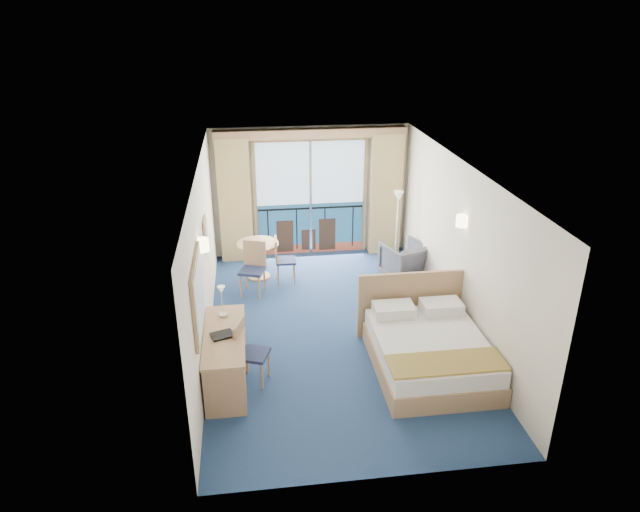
{
  "coord_description": "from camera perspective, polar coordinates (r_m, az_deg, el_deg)",
  "views": [
    {
      "loc": [
        -1.29,
        -7.98,
        4.86
      ],
      "look_at": [
        -0.2,
        0.2,
        1.23
      ],
      "focal_mm": 32.0,
      "sensor_mm": 36.0,
      "label": 1
    }
  ],
  "objects": [
    {
      "name": "folder",
      "position": [
        7.89,
        -9.75,
        -7.79
      ],
      "size": [
        0.35,
        0.31,
        0.03
      ],
      "primitive_type": "cube",
      "rotation": [
        0.0,
        0.0,
        0.32
      ],
      "color": "black",
      "rests_on": "desk"
    },
    {
      "name": "round_table",
      "position": [
        11.0,
        -6.22,
        0.47
      ],
      "size": [
        0.8,
        0.8,
        0.72
      ],
      "color": "tan",
      "rests_on": "ground"
    },
    {
      "name": "floor_lamp",
      "position": [
        11.37,
        7.79,
        4.6
      ],
      "size": [
        0.21,
        0.21,
        1.55
      ],
      "color": "silver",
      "rests_on": "ground"
    },
    {
      "name": "nightstand",
      "position": [
        9.86,
        11.34,
        -4.32
      ],
      "size": [
        0.46,
        0.44,
        0.6
      ],
      "primitive_type": "cube",
      "color": "#9C7153",
      "rests_on": "ground"
    },
    {
      "name": "armchair",
      "position": [
        11.12,
        8.45,
        -0.45
      ],
      "size": [
        0.98,
        1.0,
        0.71
      ],
      "primitive_type": "imported",
      "rotation": [
        0.0,
        0.0,
        3.5
      ],
      "color": "#3F444D",
      "rests_on": "ground"
    },
    {
      "name": "floor",
      "position": [
        9.43,
        1.4,
        -7.31
      ],
      "size": [
        6.5,
        6.5,
        0.0
      ],
      "primitive_type": "plane",
      "color": "navy",
      "rests_on": "ground"
    },
    {
      "name": "sconce_left",
      "position": [
        7.99,
        -11.67,
        1.09
      ],
      "size": [
        0.18,
        0.18,
        0.18
      ],
      "primitive_type": "cylinder",
      "color": "#FFECB2",
      "rests_on": "room_walls"
    },
    {
      "name": "desk_chair",
      "position": [
        8.03,
        -7.24,
        -9.18
      ],
      "size": [
        0.52,
        0.51,
        0.92
      ],
      "rotation": [
        0.0,
        0.0,
        1.23
      ],
      "color": "#202A4C",
      "rests_on": "ground"
    },
    {
      "name": "table_chair_a",
      "position": [
        10.82,
        -3.85,
        -0.11
      ],
      "size": [
        0.4,
        0.39,
        0.88
      ],
      "rotation": [
        0.0,
        0.0,
        1.54
      ],
      "color": "#202A4C",
      "rests_on": "ground"
    },
    {
      "name": "balcony_door",
      "position": [
        11.86,
        -0.98,
        5.47
      ],
      "size": [
        2.36,
        0.03,
        2.52
      ],
      "color": "navy",
      "rests_on": "room_walls"
    },
    {
      "name": "room_walls",
      "position": [
        8.65,
        1.52,
        2.84
      ],
      "size": [
        4.04,
        6.54,
        2.72
      ],
      "color": "white",
      "rests_on": "ground"
    },
    {
      "name": "desk",
      "position": [
        7.76,
        -9.48,
        -11.53
      ],
      "size": [
        0.56,
        1.63,
        0.77
      ],
      "color": "tan",
      "rests_on": "ground"
    },
    {
      "name": "table_chair_b",
      "position": [
        10.42,
        -6.69,
        -0.86
      ],
      "size": [
        0.53,
        0.54,
        0.98
      ],
      "rotation": [
        0.0,
        0.0,
        -0.32
      ],
      "color": "#202A4C",
      "rests_on": "ground"
    },
    {
      "name": "wall_print",
      "position": [
        9.06,
        -11.37,
        2.15
      ],
      "size": [
        0.04,
        0.42,
        0.52
      ],
      "color": "tan",
      "rests_on": "room_walls"
    },
    {
      "name": "desk_lamp",
      "position": [
        8.2,
        -9.8,
        -3.87
      ],
      "size": [
        0.12,
        0.12,
        0.46
      ],
      "color": "silver",
      "rests_on": "desk"
    },
    {
      "name": "bed",
      "position": [
        8.51,
        10.78,
        -9.12
      ],
      "size": [
        1.72,
        2.05,
        1.08
      ],
      "color": "tan",
      "rests_on": "ground"
    },
    {
      "name": "sconce_right",
      "position": [
        8.98,
        14.01,
        3.43
      ],
      "size": [
        0.18,
        0.18,
        0.18
      ],
      "primitive_type": "cylinder",
      "color": "#FFECB2",
      "rests_on": "room_walls"
    },
    {
      "name": "curtain_left",
      "position": [
        11.61,
        -8.52,
        5.48
      ],
      "size": [
        0.65,
        0.22,
        2.55
      ],
      "primitive_type": "cube",
      "color": "tan",
      "rests_on": "room_walls"
    },
    {
      "name": "phone",
      "position": [
        9.67,
        11.37,
        -2.62
      ],
      "size": [
        0.17,
        0.14,
        0.07
      ],
      "primitive_type": "cube",
      "rotation": [
        0.0,
        0.0,
        0.03
      ],
      "color": "silver",
      "rests_on": "nightstand"
    },
    {
      "name": "pelmet",
      "position": [
        11.38,
        -0.92,
        12.17
      ],
      "size": [
        3.8,
        0.25,
        0.18
      ],
      "primitive_type": "cube",
      "color": "tan",
      "rests_on": "room_walls"
    },
    {
      "name": "curtain_right",
      "position": [
        11.95,
        6.58,
        6.12
      ],
      "size": [
        0.65,
        0.22,
        2.55
      ],
      "primitive_type": "cube",
      "color": "tan",
      "rests_on": "room_walls"
    },
    {
      "name": "mirror",
      "position": [
        7.3,
        -12.11,
        -3.79
      ],
      "size": [
        0.05,
        1.25,
        0.95
      ],
      "color": "tan",
      "rests_on": "room_walls"
    }
  ]
}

